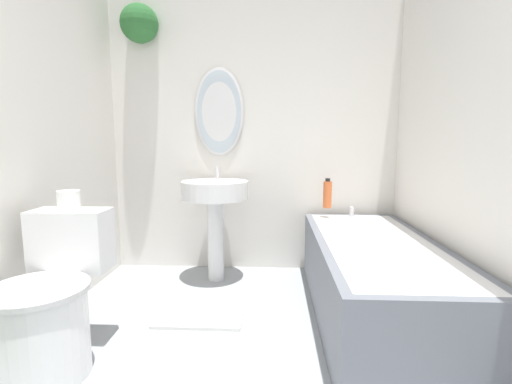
{
  "coord_description": "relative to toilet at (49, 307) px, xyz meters",
  "views": [
    {
      "loc": [
        0.17,
        -0.24,
        1.07
      ],
      "look_at": [
        0.07,
        1.76,
        0.8
      ],
      "focal_mm": 26.0,
      "sensor_mm": 36.0,
      "label": 1
    }
  ],
  "objects": [
    {
      "name": "bathtub",
      "position": [
        1.68,
        0.58,
        -0.05
      ],
      "size": [
        0.71,
        1.68,
        0.56
      ],
      "color": "slate",
      "rests_on": "ground_plane"
    },
    {
      "name": "wall_back",
      "position": [
        0.82,
        1.5,
        0.95
      ],
      "size": [
        2.46,
        0.3,
        2.4
      ],
      "color": "silver",
      "rests_on": "ground_plane"
    },
    {
      "name": "toilet_paper_roll",
      "position": [
        0.0,
        0.23,
        0.47
      ],
      "size": [
        0.11,
        0.11,
        0.1
      ],
      "color": "white",
      "rests_on": "toilet"
    },
    {
      "name": "bath_mat",
      "position": [
        0.61,
        0.56,
        -0.29
      ],
      "size": [
        0.53,
        0.39,
        0.02
      ],
      "color": "silver",
      "rests_on": "ground_plane"
    },
    {
      "name": "toilet",
      "position": [
        0.0,
        0.0,
        0.0
      ],
      "size": [
        0.45,
        0.63,
        0.73
      ],
      "color": "white",
      "rests_on": "ground_plane"
    },
    {
      "name": "shampoo_bottle",
      "position": [
        1.48,
        1.28,
        0.37
      ],
      "size": [
        0.07,
        0.07,
        0.23
      ],
      "color": "#DB6633",
      "rests_on": "bathtub"
    },
    {
      "name": "pedestal_sink",
      "position": [
        0.61,
        1.18,
        0.32
      ],
      "size": [
        0.51,
        0.51,
        0.88
      ],
      "color": "white",
      "rests_on": "ground_plane"
    }
  ]
}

